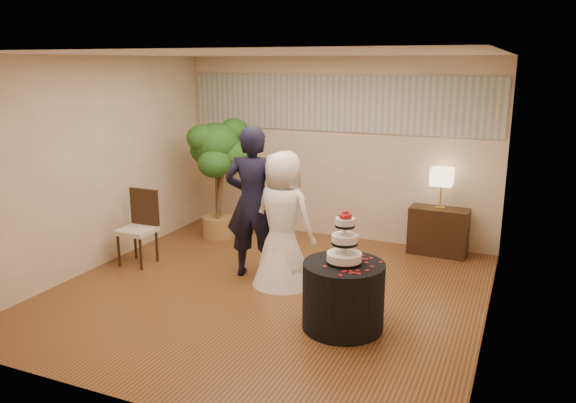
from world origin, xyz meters
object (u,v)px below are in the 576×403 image
at_px(groom, 253,202).
at_px(console, 438,231).
at_px(wedding_cake, 345,237).
at_px(side_chair, 137,228).
at_px(table_lamp, 441,188).
at_px(ficus_tree, 218,178).
at_px(cake_table, 343,296).
at_px(bride, 283,219).

bearing_deg(groom, console, -152.81).
bearing_deg(wedding_cake, console, 78.98).
xyz_separation_m(wedding_cake, side_chair, (-3.18, 0.71, -0.48)).
relative_size(groom, side_chair, 1.92).
height_order(wedding_cake, table_lamp, wedding_cake).
xyz_separation_m(console, side_chair, (-3.72, -2.06, 0.17)).
distance_m(table_lamp, ficus_tree, 3.37).
xyz_separation_m(groom, cake_table, (1.53, -0.98, -0.62)).
bearing_deg(wedding_cake, cake_table, 0.00).
bearing_deg(table_lamp, groom, -139.09).
distance_m(wedding_cake, console, 2.90).
height_order(console, table_lamp, table_lamp).
distance_m(wedding_cake, table_lamp, 2.82).
bearing_deg(ficus_tree, table_lamp, 9.18).
bearing_deg(console, wedding_cake, -98.45).
xyz_separation_m(wedding_cake, console, (0.54, 2.77, -0.65)).
distance_m(groom, side_chair, 1.73).
height_order(table_lamp, ficus_tree, ficus_tree).
xyz_separation_m(cake_table, table_lamp, (0.54, 2.77, 0.62)).
distance_m(bride, table_lamp, 2.50).
relative_size(table_lamp, ficus_tree, 0.30).
bearing_deg(table_lamp, wedding_cake, -101.02).
xyz_separation_m(console, ficus_tree, (-3.33, -0.54, 0.62)).
bearing_deg(wedding_cake, ficus_tree, 141.27).
height_order(bride, side_chair, bride).
relative_size(wedding_cake, table_lamp, 0.97).
bearing_deg(side_chair, groom, 8.15).
bearing_deg(cake_table, console, 78.98).
relative_size(groom, console, 2.38).
xyz_separation_m(ficus_tree, side_chair, (-0.39, -1.52, -0.45)).
bearing_deg(cake_table, side_chair, 167.39).
height_order(cake_table, console, cake_table).
xyz_separation_m(groom, side_chair, (-1.65, -0.26, -0.47)).
height_order(cake_table, table_lamp, table_lamp).
height_order(wedding_cake, ficus_tree, ficus_tree).
xyz_separation_m(table_lamp, ficus_tree, (-3.33, -0.54, -0.02)).
height_order(cake_table, wedding_cake, wedding_cake).
distance_m(cake_table, wedding_cake, 0.64).
bearing_deg(ficus_tree, side_chair, -104.46).
height_order(groom, console, groom).
xyz_separation_m(bride, side_chair, (-2.11, -0.15, -0.33)).
distance_m(console, table_lamp, 0.63).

